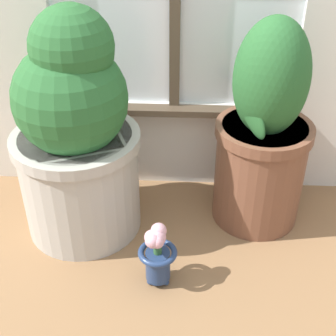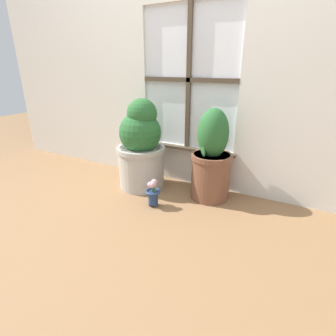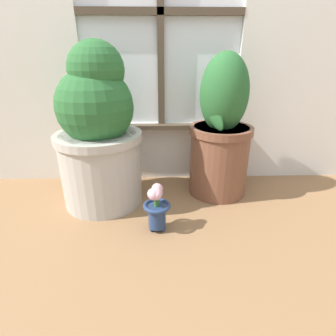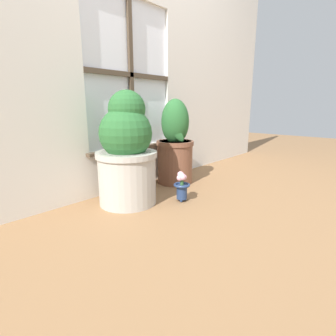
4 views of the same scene
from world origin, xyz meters
name	(u,v)px [view 1 (image 1 of 4)]	position (x,y,z in m)	size (l,w,h in m)	color
ground_plane	(165,302)	(0.00, 0.00, 0.00)	(10.00, 10.00, 0.00)	olive
potted_plant_left	(76,136)	(-0.30, 0.35, 0.36)	(0.42, 0.42, 0.78)	#B7B2A8
potted_plant_right	(263,138)	(0.31, 0.43, 0.33)	(0.33, 0.33, 0.73)	brown
flower_vase	(157,253)	(-0.03, 0.08, 0.12)	(0.12, 0.12, 0.22)	navy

